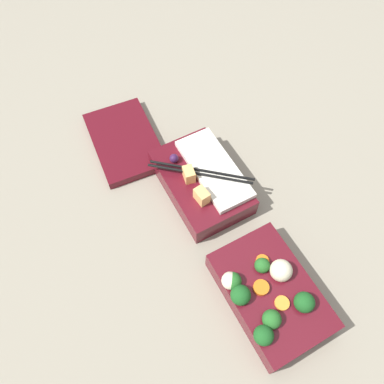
% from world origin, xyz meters
% --- Properties ---
extents(ground_plane, '(3.00, 3.00, 0.00)m').
position_xyz_m(ground_plane, '(0.00, 0.00, 0.00)').
color(ground_plane, gray).
extents(bento_tray_vegetable, '(0.21, 0.13, 0.07)m').
position_xyz_m(bento_tray_vegetable, '(-0.12, 0.01, 0.03)').
color(bento_tray_vegetable, '#510F19').
rests_on(bento_tray_vegetable, ground_plane).
extents(bento_tray_rice, '(0.21, 0.16, 0.07)m').
position_xyz_m(bento_tray_rice, '(0.13, -0.01, 0.03)').
color(bento_tray_rice, '#510F19').
rests_on(bento_tray_rice, ground_plane).
extents(bento_lid, '(0.21, 0.15, 0.02)m').
position_xyz_m(bento_lid, '(0.30, 0.08, 0.01)').
color(bento_lid, '#510F19').
rests_on(bento_lid, ground_plane).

